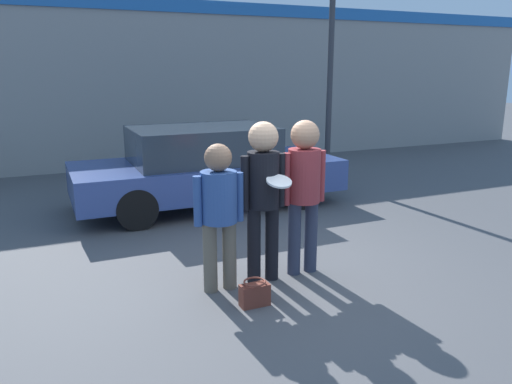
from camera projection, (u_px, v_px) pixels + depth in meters
ground_plane at (283, 277)px, 5.76m from camera, size 56.00×56.00×0.00m
storefront_building at (144, 84)px, 11.82m from camera, size 24.00×0.22×3.92m
person_left at (219, 205)px, 5.21m from camera, size 0.55×0.38×1.60m
person_middle_with_frisbee at (263, 187)px, 5.40m from camera, size 0.52×0.56×1.80m
person_right at (304, 183)px, 5.64m from camera, size 0.54×0.37×1.79m
parked_car_near at (206, 167)px, 8.58m from camera, size 4.51×1.89×1.38m
street_lamp at (344, 26)px, 10.12m from camera, size 1.43×0.35×5.05m
handbag at (255, 294)px, 5.03m from camera, size 0.30×0.23×0.27m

